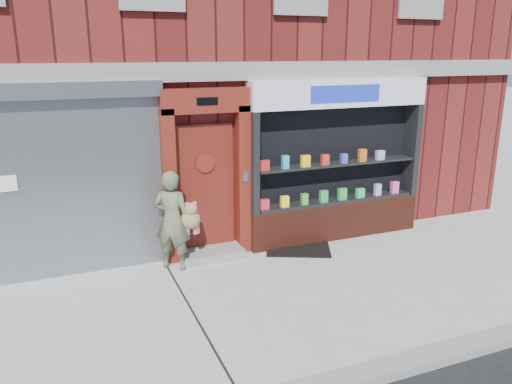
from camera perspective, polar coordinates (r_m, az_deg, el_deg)
ground at (r=7.61m, az=4.32°, el=-11.38°), size 80.00×80.00×0.00m
curb at (r=6.01m, az=14.01°, el=-19.27°), size 60.00×0.30×0.12m
building at (r=12.43m, az=-8.27°, el=18.08°), size 12.00×8.16×8.00m
shutter_bay at (r=8.15m, az=-21.18°, el=2.33°), size 3.10×0.30×3.04m
red_door_bay at (r=8.47m, az=-5.65°, el=1.99°), size 1.52×0.58×2.90m
pharmacy_bay at (r=9.44m, az=9.12°, el=2.76°), size 3.50×0.41×3.00m
woman at (r=8.19m, az=-9.33°, el=-3.19°), size 0.81×0.67×1.66m
doormat at (r=9.16m, az=4.84°, el=-6.43°), size 1.37×1.20×0.03m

